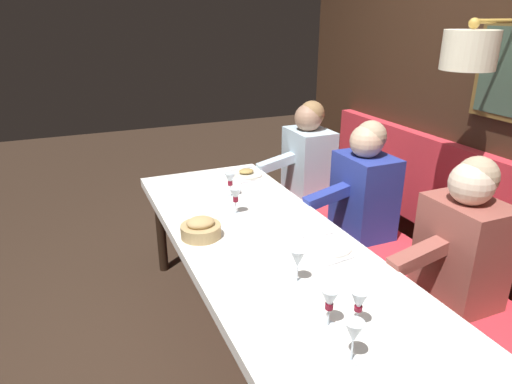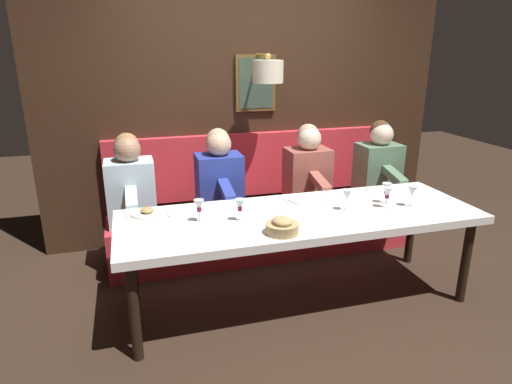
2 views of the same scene
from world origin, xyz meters
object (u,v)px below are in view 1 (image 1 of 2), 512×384
diner_middle (364,184)px  wine_glass_4 (330,301)px  dining_table (272,257)px  wine_glass_0 (354,333)px  wine_glass_3 (298,259)px  diner_far (308,153)px  wine_glass_5 (230,180)px  wine_glass_1 (236,196)px  diner_near (463,237)px  wine_glass_2 (359,302)px  bread_bowl (201,229)px

diner_middle → wine_glass_4: 1.46m
dining_table → wine_glass_0: 0.89m
wine_glass_3 → diner_far: bearing=59.2°
wine_glass_5 → wine_glass_1: bearing=-103.4°
wine_glass_0 → diner_near: bearing=24.7°
wine_glass_4 → dining_table: bearing=83.9°
dining_table → wine_glass_3: 0.39m
diner_middle → wine_glass_2: (-0.86, -1.15, 0.04)m
wine_glass_0 → wine_glass_1: 1.34m
diner_far → wine_glass_3: (-0.92, -1.54, 0.04)m
dining_table → diner_far: diner_far is taller
diner_near → bread_bowl: (-1.19, 0.67, -0.03)m
wine_glass_0 → wine_glass_1: bearing=86.8°
wine_glass_2 → wine_glass_3: 0.38m
wine_glass_1 → wine_glass_4: bearing=-92.4°
bread_bowl → wine_glass_0: bearing=-79.4°
wine_glass_2 → wine_glass_5: same height
dining_table → diner_middle: (0.88, 0.43, 0.14)m
diner_far → wine_glass_2: diner_far is taller
dining_table → diner_near: diner_near is taller
wine_glass_2 → wine_glass_1: bearing=92.3°
wine_glass_4 → wine_glass_5: (0.11, 1.42, -0.00)m
wine_glass_0 → wine_glass_2: same height
wine_glass_0 → wine_glass_3: size_ratio=1.00×
wine_glass_3 → wine_glass_5: size_ratio=1.00×
wine_glass_2 → bread_bowl: bearing=108.8°
diner_near → diner_middle: same height
diner_near → bread_bowl: size_ratio=3.60×
wine_glass_4 → bread_bowl: bearing=104.3°
wine_glass_1 → bread_bowl: size_ratio=0.75×
dining_table → wine_glass_1: size_ratio=16.28×
diner_far → wine_glass_0: (-0.98, -2.06, 0.04)m
dining_table → wine_glass_3: (-0.04, -0.35, 0.18)m
wine_glass_3 → wine_glass_4: same height
diner_far → wine_glass_3: bearing=-120.8°
diner_near → wine_glass_2: (-0.86, -0.31, 0.04)m
diner_near → wine_glass_4: 0.99m
diner_middle → wine_glass_1: diner_middle is taller
diner_near → diner_middle: bearing=90.0°
diner_near → wine_glass_2: 0.91m
dining_table → wine_glass_2: (0.02, -0.72, 0.18)m
wine_glass_5 → bread_bowl: (-0.35, -0.49, -0.07)m
diner_near → diner_middle: (0.00, 0.85, 0.00)m
wine_glass_1 → wine_glass_2: same height
diner_near → bread_bowl: bearing=150.5°
wine_glass_0 → wine_glass_2: 0.19m
dining_table → diner_middle: size_ratio=3.37×
dining_table → diner_near: bearing=-25.4°
wine_glass_1 → diner_far: bearing=38.7°
wine_glass_1 → diner_near: bearing=-44.4°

